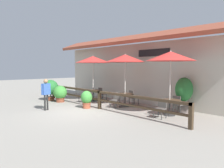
# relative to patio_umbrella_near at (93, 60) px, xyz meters

# --- Properties ---
(ground_plane) EXTENTS (60.00, 60.00, 0.00)m
(ground_plane) POSITION_rel_patio_umbrella_near_xyz_m (2.33, -2.39, -2.67)
(ground_plane) COLOR gray
(building_facade) EXTENTS (14.28, 1.49, 4.23)m
(building_facade) POSITION_rel_patio_umbrella_near_xyz_m (2.33, 1.72, -0.51)
(building_facade) COLOR #BCB7A8
(building_facade) RESTS_ON ground
(patio_railing) EXTENTS (10.40, 0.14, 0.95)m
(patio_railing) POSITION_rel_patio_umbrella_near_xyz_m (2.33, -1.34, -1.98)
(patio_railing) COLOR #3D2D1E
(patio_railing) RESTS_ON ground
(patio_umbrella_near) EXTENTS (2.23, 2.23, 2.92)m
(patio_umbrella_near) POSITION_rel_patio_umbrella_near_xyz_m (0.00, 0.00, 0.00)
(patio_umbrella_near) COLOR #B7B2A8
(patio_umbrella_near) RESTS_ON ground
(dining_table_near) EXTENTS (0.96, 0.96, 0.71)m
(dining_table_near) POSITION_rel_patio_umbrella_near_xyz_m (0.00, 0.00, -2.10)
(dining_table_near) COLOR #4C3826
(dining_table_near) RESTS_ON ground
(chair_near_streetside) EXTENTS (0.44, 0.44, 0.83)m
(chair_near_streetside) POSITION_rel_patio_umbrella_near_xyz_m (0.00, -0.71, -2.21)
(chair_near_streetside) COLOR #514C47
(chair_near_streetside) RESTS_ON ground
(chair_near_wallside) EXTENTS (0.42, 0.42, 0.83)m
(chair_near_wallside) POSITION_rel_patio_umbrella_near_xyz_m (0.00, 0.71, -2.21)
(chair_near_wallside) COLOR #514C47
(chair_near_wallside) RESTS_ON ground
(patio_umbrella_middle) EXTENTS (2.23, 2.23, 2.92)m
(patio_umbrella_middle) POSITION_rel_patio_umbrella_near_xyz_m (2.70, 0.19, 0.00)
(patio_umbrella_middle) COLOR #B7B2A8
(patio_umbrella_middle) RESTS_ON ground
(dining_table_middle) EXTENTS (0.96, 0.96, 0.71)m
(dining_table_middle) POSITION_rel_patio_umbrella_near_xyz_m (2.70, 0.19, -2.10)
(dining_table_middle) COLOR #4C3826
(dining_table_middle) RESTS_ON ground
(chair_middle_streetside) EXTENTS (0.51, 0.51, 0.83)m
(chair_middle_streetside) POSITION_rel_patio_umbrella_near_xyz_m (2.68, -0.51, -2.21)
(chair_middle_streetside) COLOR #514C47
(chair_middle_streetside) RESTS_ON ground
(chair_middle_wallside) EXTENTS (0.49, 0.49, 0.83)m
(chair_middle_wallside) POSITION_rel_patio_umbrella_near_xyz_m (2.65, 0.89, -2.21)
(chair_middle_wallside) COLOR #514C47
(chair_middle_wallside) RESTS_ON ground
(patio_umbrella_far) EXTENTS (2.23, 2.23, 2.92)m
(patio_umbrella_far) POSITION_rel_patio_umbrella_near_xyz_m (5.68, 0.05, 0.00)
(patio_umbrella_far) COLOR #B7B2A8
(patio_umbrella_far) RESTS_ON ground
(dining_table_far) EXTENTS (0.96, 0.96, 0.71)m
(dining_table_far) POSITION_rel_patio_umbrella_near_xyz_m (5.68, 0.05, -2.10)
(dining_table_far) COLOR #4C3826
(dining_table_far) RESTS_ON ground
(chair_far_streetside) EXTENTS (0.46, 0.46, 0.83)m
(chair_far_streetside) POSITION_rel_patio_umbrella_near_xyz_m (5.72, -0.69, -2.21)
(chair_far_streetside) COLOR #514C47
(chair_far_streetside) RESTS_ON ground
(chair_far_wallside) EXTENTS (0.44, 0.44, 0.83)m
(chair_far_wallside) POSITION_rel_patio_umbrella_near_xyz_m (5.67, 0.78, -2.21)
(chair_far_wallside) COLOR #514C47
(chair_far_wallside) RESTS_ON ground
(potted_plant_broad_leaf) EXTENTS (0.65, 0.58, 0.93)m
(potted_plant_broad_leaf) POSITION_rel_patio_umbrella_near_xyz_m (1.75, -1.76, -2.16)
(potted_plant_broad_leaf) COLOR #9E4C33
(potted_plant_broad_leaf) RESTS_ON ground
(potted_plant_corner_fern) EXTENTS (0.92, 0.83, 1.03)m
(potted_plant_corner_fern) POSITION_rel_patio_umbrella_near_xyz_m (-1.06, -1.78, -2.10)
(potted_plant_corner_fern) COLOR brown
(potted_plant_corner_fern) RESTS_ON ground
(potted_plant_entrance_palm) EXTENTS (1.09, 0.98, 1.36)m
(potted_plant_entrance_palm) POSITION_rel_patio_umbrella_near_xyz_m (-2.07, -1.92, -1.84)
(potted_plant_entrance_palm) COLOR brown
(potted_plant_entrance_palm) RESTS_ON ground
(potted_plant_small_flowering) EXTENTS (0.86, 0.77, 1.70)m
(potted_plant_small_flowering) POSITION_rel_patio_umbrella_near_xyz_m (5.74, 1.16, -1.69)
(potted_plant_small_flowering) COLOR #564C47
(potted_plant_small_flowering) RESTS_ON ground
(pedestrian) EXTENTS (0.29, 0.55, 1.59)m
(pedestrian) POSITION_rel_patio_umbrella_near_xyz_m (0.83, -3.60, -1.65)
(pedestrian) COLOR black
(pedestrian) RESTS_ON ground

